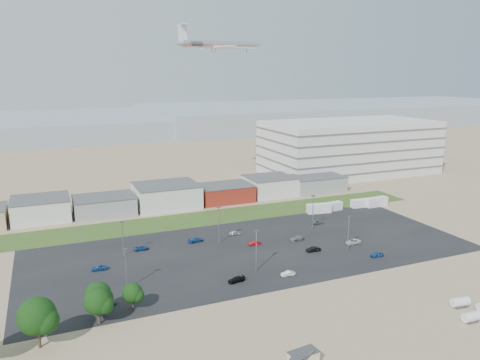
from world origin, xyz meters
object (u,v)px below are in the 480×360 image
parked_car_0 (353,242)px  parked_car_6 (196,240)px  storage_tank_nw (460,302)px  box_trailer_a (319,208)px  parked_car_8 (318,222)px  parked_car_1 (313,249)px  parked_car_11 (236,233)px  portable_shed (303,358)px  parked_car_5 (99,268)px  parked_car_7 (254,243)px  parked_car_9 (141,248)px  airliner (219,45)px  parked_car_2 (377,254)px  parked_car_3 (236,280)px  parked_car_10 (106,303)px  parked_car_12 (297,238)px  parked_car_13 (288,273)px

parked_car_0 → parked_car_6: parked_car_6 is taller
storage_tank_nw → parked_car_6: bearing=123.8°
box_trailer_a → parked_car_8: 12.52m
parked_car_1 → parked_car_11: size_ratio=1.09×
portable_shed → parked_car_5: size_ratio=1.33×
portable_shed → parked_car_8: size_ratio=1.35×
parked_car_5 → parked_car_7: size_ratio=1.09×
box_trailer_a → parked_car_9: (-63.55, -11.16, -1.03)m
storage_tank_nw → parked_car_6: (-38.65, 57.73, -0.47)m
storage_tank_nw → airliner: 140.46m
box_trailer_a → parked_car_5: bearing=-156.2°
parked_car_2 → parked_car_9: (-56.08, 28.84, -0.07)m
airliner → parked_car_6: size_ratio=9.00×
parked_car_7 → parked_car_9: 31.20m
storage_tank_nw → parked_car_3: size_ratio=0.92×
parked_car_7 → parked_car_11: parked_car_11 is taller
parked_car_3 → parked_car_6: parked_car_6 is taller
parked_car_10 → parked_car_9: bearing=-28.4°
airliner → parked_car_6: bearing=-118.8°
parked_car_3 → parked_car_12: 32.47m
parked_car_12 → parked_car_6: bearing=-110.5°
parked_car_9 → parked_car_5: bearing=127.2°
parked_car_2 → parked_car_3: bearing=-86.3°
parked_car_0 → parked_car_12: size_ratio=1.12×
airliner → parked_car_7: size_ratio=11.57×
parked_car_9 → parked_car_10: (-12.92, -28.60, 0.06)m
parked_car_2 → parked_car_12: parked_car_2 is taller
portable_shed → parked_car_12: bearing=55.2°
parked_car_0 → parked_car_13: (-27.29, -11.67, -0.06)m
parked_car_2 → parked_car_7: bearing=-123.9°
parked_car_5 → airliner: bearing=148.2°
parked_car_2 → parked_car_11: size_ratio=0.98×
parked_car_5 → parked_car_12: size_ratio=0.93×
parked_car_8 → parked_car_7: bearing=114.6°
parked_car_9 → parked_car_1: bearing=-114.6°
parked_car_3 → parked_car_13: (12.63, -1.62, -0.02)m
airliner → box_trailer_a: bearing=-79.7°
parked_car_1 → parked_car_5: 55.70m
airliner → parked_car_8: size_ratio=10.77×
storage_tank_nw → parked_car_7: (-24.18, 49.03, -0.55)m
parked_car_2 → parked_car_10: 69.00m
airliner → parked_car_11: size_ratio=10.98×
parked_car_0 → parked_car_10: bearing=-84.6°
parked_car_1 → parked_car_2: (13.42, -9.65, -0.04)m
portable_shed → parked_car_12: size_ratio=1.24×
parked_car_6 → parked_car_7: size_ratio=1.29×
parked_car_7 → parked_car_13: 21.76m
parked_car_0 → parked_car_6: (-40.62, 18.76, 0.02)m
parked_car_7 → parked_car_9: size_ratio=0.89×
parked_car_2 → parked_car_13: size_ratio=1.05×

